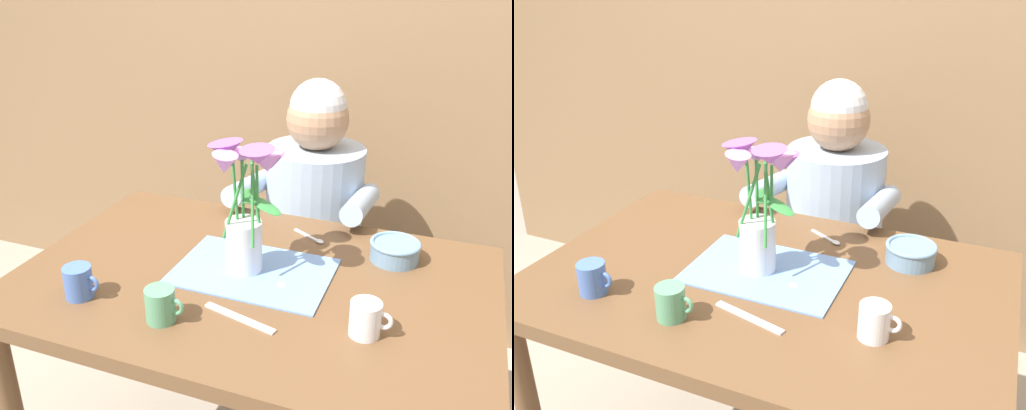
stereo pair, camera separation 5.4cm
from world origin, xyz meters
TOP-DOWN VIEW (x-y plane):
  - wood_panel_backdrop at (0.00, 1.05)m, footprint 4.00×0.10m
  - dining_table at (0.00, 0.00)m, footprint 1.20×0.80m
  - seated_person at (-0.01, 0.62)m, footprint 0.45×0.47m
  - striped_placemat at (-0.01, 0.02)m, footprint 0.40×0.28m
  - flower_vase at (-0.03, 0.03)m, footprint 0.21×0.26m
  - ceramic_bowl at (0.32, 0.22)m, footprint 0.14×0.14m
  - dinner_knife at (0.04, -0.18)m, footprint 0.19×0.06m
  - tea_cup at (-0.12, -0.25)m, footprint 0.09×0.07m
  - ceramic_mug at (0.31, -0.13)m, footprint 0.09×0.07m
  - coffee_cup at (-0.35, -0.23)m, footprint 0.09×0.07m
  - spoon_0 at (0.09, 0.26)m, footprint 0.11×0.07m
  - spoon_1 at (0.10, -0.03)m, footprint 0.10×0.09m

SIDE VIEW (x-z plane):
  - seated_person at x=-0.01m, z-range 0.00..1.13m
  - dining_table at x=0.00m, z-range 0.27..1.01m
  - striped_placemat at x=-0.01m, z-range 0.74..0.74m
  - dinner_knife at x=0.04m, z-range 0.74..0.74m
  - spoon_0 at x=0.09m, z-range 0.74..0.75m
  - spoon_1 at x=0.10m, z-range 0.74..0.75m
  - ceramic_bowl at x=0.32m, z-range 0.74..0.80m
  - tea_cup at x=-0.12m, z-range 0.74..0.82m
  - ceramic_mug at x=0.31m, z-range 0.74..0.82m
  - coffee_cup at x=-0.35m, z-range 0.74..0.82m
  - flower_vase at x=-0.03m, z-range 0.76..1.12m
  - wood_panel_backdrop at x=0.00m, z-range 0.00..2.50m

